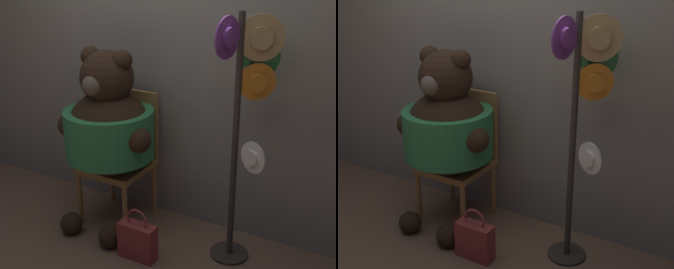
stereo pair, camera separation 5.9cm
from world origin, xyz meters
TOP-DOWN VIEW (x-y plane):
  - ground_plane at (0.00, 0.00)m, footprint 14.00×14.00m
  - wall_back at (0.00, 0.73)m, footprint 8.00×0.10m
  - chair at (-0.25, 0.47)m, footprint 0.50×0.50m
  - teddy_bear at (-0.25, 0.30)m, footprint 0.83×0.74m
  - hat_display_rack at (0.82, 0.36)m, footprint 0.40×0.52m
  - handbag_on_ground at (0.20, -0.01)m, footprint 0.28×0.11m

SIDE VIEW (x-z plane):
  - ground_plane at x=0.00m, z-range 0.00..0.00m
  - handbag_on_ground at x=0.20m, z-range -0.05..0.35m
  - chair at x=-0.25m, z-range 0.04..1.10m
  - teddy_bear at x=-0.25m, z-range 0.11..1.55m
  - wall_back at x=0.00m, z-range 0.00..2.23m
  - hat_display_rack at x=0.82m, z-range 0.25..2.00m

